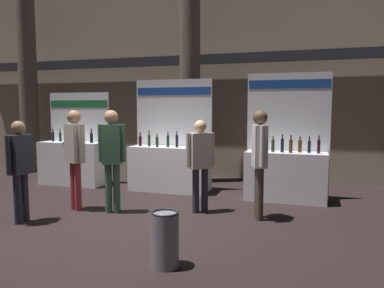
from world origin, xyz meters
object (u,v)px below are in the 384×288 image
at_px(exhibitor_booth_0, 73,159).
at_px(visitor_0, 200,158).
at_px(visitor_5, 75,151).
at_px(exhibitor_booth_2, 286,170).
at_px(visitor_6, 260,155).
at_px(exhibitor_booth_1, 169,163).
at_px(visitor_3, 20,163).
at_px(trash_bin, 165,239).
at_px(visitor_4, 112,152).

xyz_separation_m(exhibitor_booth_0, visitor_0, (3.70, -1.48, 0.38)).
height_order(visitor_0, visitor_5, visitor_5).
height_order(exhibitor_booth_2, visitor_6, exhibitor_booth_2).
bearing_deg(exhibitor_booth_1, visitor_0, -51.86).
relative_size(visitor_3, visitor_6, 0.91).
height_order(trash_bin, visitor_0, visitor_0).
bearing_deg(visitor_4, visitor_6, -10.24).
relative_size(visitor_0, visitor_6, 0.90).
relative_size(exhibitor_booth_2, trash_bin, 3.88).
height_order(exhibitor_booth_0, exhibitor_booth_2, exhibitor_booth_2).
height_order(trash_bin, visitor_6, visitor_6).
distance_m(exhibitor_booth_2, trash_bin, 3.97).
distance_m(visitor_0, visitor_4, 1.58).
relative_size(exhibitor_booth_0, exhibitor_booth_1, 0.89).
xyz_separation_m(exhibitor_booth_0, exhibitor_booth_2, (5.09, -0.07, 0.02)).
xyz_separation_m(exhibitor_booth_2, visitor_3, (-4.00, -2.90, 0.36)).
distance_m(exhibitor_booth_1, trash_bin, 4.18).
xyz_separation_m(trash_bin, visitor_0, (-0.28, 2.40, 0.65)).
bearing_deg(visitor_4, exhibitor_booth_1, 62.06).
distance_m(exhibitor_booth_0, exhibitor_booth_2, 5.10).
height_order(visitor_5, visitor_6, visitor_6).
relative_size(exhibitor_booth_2, visitor_5, 1.41).
height_order(trash_bin, visitor_3, visitor_3).
bearing_deg(visitor_3, visitor_4, -44.00).
relative_size(exhibitor_booth_1, exhibitor_booth_2, 0.97).
bearing_deg(exhibitor_booth_1, visitor_4, -98.60).
relative_size(exhibitor_booth_0, visitor_4, 1.22).
relative_size(visitor_3, visitor_5, 0.91).
height_order(exhibitor_booth_0, exhibitor_booth_1, exhibitor_booth_1).
relative_size(exhibitor_booth_1, trash_bin, 3.77).
relative_size(trash_bin, visitor_5, 0.36).
relative_size(exhibitor_booth_1, visitor_5, 1.37).
xyz_separation_m(exhibitor_booth_2, visitor_6, (-0.33, -1.50, 0.47)).
distance_m(exhibitor_booth_1, visitor_5, 2.36).
height_order(exhibitor_booth_0, visitor_0, exhibitor_booth_0).
bearing_deg(visitor_5, visitor_6, -147.07).
bearing_deg(visitor_6, visitor_0, -113.77).
height_order(exhibitor_booth_1, visitor_5, exhibitor_booth_1).
xyz_separation_m(trash_bin, visitor_4, (-1.77, 1.89, 0.77)).
bearing_deg(trash_bin, exhibitor_booth_2, 73.66).
relative_size(exhibitor_booth_0, visitor_0, 1.36).
xyz_separation_m(exhibitor_booth_1, exhibitor_booth_2, (2.58, -0.11, 0.00)).
bearing_deg(exhibitor_booth_2, visitor_3, -144.01).
relative_size(exhibitor_booth_1, visitor_6, 1.37).
bearing_deg(trash_bin, visitor_0, 96.71).
xyz_separation_m(exhibitor_booth_0, visitor_4, (2.21, -1.98, 0.49)).
bearing_deg(visitor_6, exhibitor_booth_0, -126.93).
distance_m(visitor_0, visitor_5, 2.29).
xyz_separation_m(exhibitor_booth_0, visitor_5, (1.48, -2.04, 0.49)).
xyz_separation_m(exhibitor_booth_1, visitor_6, (2.25, -1.60, 0.48)).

